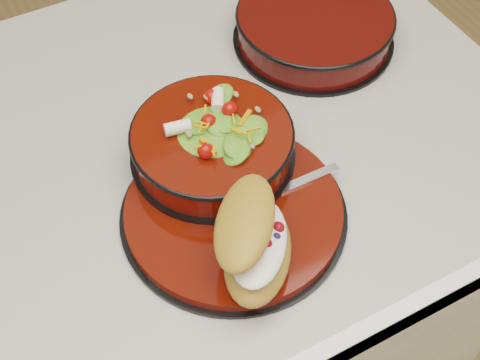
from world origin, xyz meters
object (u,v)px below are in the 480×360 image
dinner_plate (234,212)px  croissant (256,240)px  fork (279,191)px  extra_bowl (314,26)px  salad_bowl (212,140)px  island_counter (138,320)px

dinner_plate → croissant: (-0.01, -0.08, 0.05)m
fork → extra_bowl: size_ratio=0.64×
croissant → salad_bowl: bearing=28.1°
island_counter → croissant: size_ratio=7.24×
salad_bowl → fork: (0.05, -0.09, -0.03)m
croissant → extra_bowl: size_ratio=0.67×
croissant → extra_bowl: 0.43m
island_counter → fork: fork is taller
croissant → island_counter: bearing=63.8°
island_counter → salad_bowl: 0.52m
fork → extra_bowl: extra_bowl is taller
island_counter → croissant: (0.11, -0.23, 0.51)m
dinner_plate → salad_bowl: salad_bowl is taller
island_counter → dinner_plate: size_ratio=4.29×
croissant → fork: size_ratio=1.05×
croissant → extra_bowl: (0.28, 0.32, -0.03)m
extra_bowl → croissant: bearing=-131.6°
island_counter → extra_bowl: extra_bowl is taller
salad_bowl → dinner_plate: bearing=-98.7°
croissant → extra_bowl: croissant is taller
salad_bowl → croissant: bearing=-99.4°
salad_bowl → extra_bowl: salad_bowl is taller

